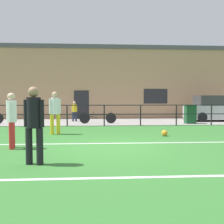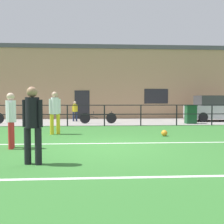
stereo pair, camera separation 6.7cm
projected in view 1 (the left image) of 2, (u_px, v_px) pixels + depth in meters
name	position (u px, v px, depth m)	size (l,w,h in m)	color
ground	(110.00, 148.00, 7.45)	(60.00, 44.00, 0.04)	#33702D
field_line_touchline	(109.00, 143.00, 8.08)	(36.00, 0.11, 0.00)	white
field_line_hash	(119.00, 178.00, 4.53)	(36.00, 0.11, 0.00)	white
pavement_strip	(103.00, 122.00, 15.92)	(48.00, 5.00, 0.02)	gray
perimeter_fence	(104.00, 112.00, 13.39)	(36.07, 0.07, 1.15)	black
clubhouse_facade	(102.00, 83.00, 19.47)	(28.00, 2.56, 5.49)	tan
player_goalkeeper	(34.00, 121.00, 5.41)	(0.46, 0.30, 1.72)	black
player_striker	(12.00, 117.00, 7.20)	(0.29, 0.44, 1.63)	red
player_winger	(55.00, 110.00, 10.14)	(0.45, 0.31, 1.76)	gold
soccer_ball_spare	(165.00, 133.00, 9.69)	(0.24, 0.24, 0.24)	orange
spectator_child	(74.00, 110.00, 15.96)	(0.36, 0.23, 1.30)	#232D4C
parked_car_red	(218.00, 109.00, 16.36)	(4.24, 1.78, 1.67)	#B7B7BC
bicycle_parked_1	(98.00, 118.00, 14.59)	(2.18, 0.04, 0.72)	black
trash_bin_0	(190.00, 114.00, 14.55)	(0.61, 0.52, 1.11)	#194C28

